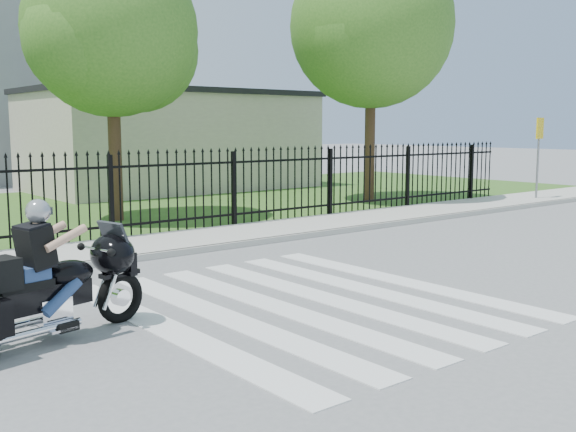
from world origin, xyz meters
TOP-DOWN VIEW (x-y plane):
  - ground at (0.00, 0.00)m, footprint 120.00×120.00m
  - crosswalk at (0.00, 0.00)m, footprint 5.00×5.50m
  - sidewalk at (0.00, 5.00)m, footprint 40.00×2.00m
  - curb at (0.00, 4.00)m, footprint 40.00×0.12m
  - grass_strip at (0.00, 12.00)m, footprint 40.00×12.00m
  - iron_fence at (0.00, 6.00)m, footprint 26.00×0.04m
  - tree_mid at (1.50, 9.00)m, footprint 4.20×4.20m
  - tree_right at (9.50, 8.00)m, footprint 5.00×5.00m
  - building_low at (7.00, 16.00)m, footprint 10.00×6.00m
  - building_low_roof at (7.00, 16.00)m, footprint 10.20×6.20m
  - motorcycle_rider at (-3.25, 0.54)m, footprint 2.43×1.12m
  - traffic_sign at (13.70, 4.74)m, footprint 0.54×0.15m

SIDE VIEW (x-z plane):
  - ground at x=0.00m, z-range 0.00..0.00m
  - crosswalk at x=0.00m, z-range 0.00..0.01m
  - grass_strip at x=0.00m, z-range 0.00..0.02m
  - sidewalk at x=0.00m, z-range 0.00..0.12m
  - curb at x=0.00m, z-range 0.00..0.12m
  - motorcycle_rider at x=-3.25m, z-range -0.15..1.48m
  - iron_fence at x=0.00m, z-range 0.00..1.80m
  - building_low at x=7.00m, z-range 0.00..3.50m
  - traffic_sign at x=13.70m, z-range 0.66..3.17m
  - building_low_roof at x=7.00m, z-range 3.50..3.70m
  - tree_mid at x=1.50m, z-range 1.28..8.06m
  - tree_right at x=9.50m, z-range 1.44..9.34m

